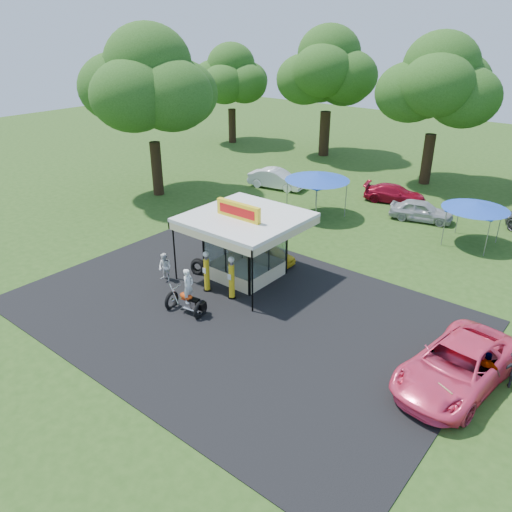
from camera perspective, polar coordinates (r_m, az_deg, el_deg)
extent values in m
plane|color=#284917|center=(21.88, -5.66, -8.51)|extent=(120.00, 120.00, 0.00)
cube|color=black|center=(23.09, -2.18, -6.36)|extent=(20.00, 14.00, 0.04)
cube|color=white|center=(26.21, -1.18, -2.24)|extent=(3.00, 3.00, 0.06)
cube|color=white|center=(24.87, -1.24, 4.44)|extent=(5.40, 5.40, 0.18)
cube|color=yellow|center=(24.35, -2.02, 5.20)|extent=(2.60, 0.25, 0.80)
cube|color=red|center=(24.26, -2.22, 5.11)|extent=(2.21, 0.02, 0.45)
cylinder|color=black|center=(25.51, -9.31, 0.53)|extent=(0.08, 0.08, 3.20)
cylinder|color=black|center=(22.29, -0.42, -2.90)|extent=(0.08, 0.08, 3.20)
cylinder|color=black|center=(24.91, -5.56, -3.88)|extent=(0.40, 0.40, 0.09)
cylinder|color=yellow|center=(24.51, -5.64, -2.11)|extent=(0.27, 0.27, 1.63)
cylinder|color=silver|center=(24.11, -5.73, -0.20)|extent=(0.18, 0.18, 0.18)
sphere|color=white|center=(24.03, -5.75, 0.20)|extent=(0.29, 0.29, 0.29)
cube|color=white|center=(24.28, -5.94, -1.68)|extent=(0.20, 0.02, 0.27)
cylinder|color=black|center=(24.18, -2.75, -4.73)|extent=(0.41, 0.41, 0.09)
cylinder|color=yellow|center=(23.75, -2.80, -2.87)|extent=(0.28, 0.28, 1.69)
cylinder|color=silver|center=(23.32, -2.84, -0.83)|extent=(0.19, 0.19, 0.19)
sphere|color=white|center=(23.24, -2.85, -0.41)|extent=(0.30, 0.30, 0.30)
cube|color=white|center=(23.51, -3.08, -2.41)|extent=(0.21, 0.02, 0.28)
torus|color=black|center=(23.57, -9.62, -5.03)|extent=(0.32, 0.94, 0.92)
torus|color=black|center=(22.67, -6.37, -6.12)|extent=(0.32, 0.94, 0.92)
cube|color=silver|center=(22.99, -7.95, -5.23)|extent=(0.64, 0.40, 0.33)
ellipsoid|color=#D23F0E|center=(22.84, -7.99, -4.57)|extent=(0.70, 0.39, 0.33)
cube|color=black|center=(22.67, -7.21, -4.96)|extent=(0.64, 0.38, 0.11)
cube|color=black|center=(22.54, -6.33, -5.64)|extent=(0.44, 0.43, 0.31)
cylinder|color=silver|center=(23.28, -9.38, -4.30)|extent=(0.49, 0.14, 0.98)
cylinder|color=silver|center=(23.01, -9.12, -3.57)|extent=(0.16, 0.66, 0.05)
sphere|color=silver|center=(23.22, -9.45, -3.93)|extent=(0.18, 0.18, 0.18)
imported|color=white|center=(22.48, -7.75, -3.41)|extent=(0.48, 0.65, 1.64)
torus|color=black|center=(26.38, -6.70, -1.31)|extent=(0.88, 0.56, 0.84)
torus|color=black|center=(26.57, -6.67, -1.10)|extent=(0.91, 0.66, 0.84)
cube|color=#593819|center=(18.59, 20.95, -15.19)|extent=(0.67, 0.50, 1.10)
cube|color=#593819|center=(18.79, 21.24, -14.74)|extent=(0.67, 0.50, 1.10)
imported|color=yellow|center=(27.55, 1.76, 0.23)|extent=(2.82, 1.13, 0.96)
imported|color=#FF4570|center=(19.85, 22.00, -11.55)|extent=(3.48, 6.21, 1.64)
imported|color=white|center=(25.83, -10.35, -1.29)|extent=(0.80, 0.65, 1.52)
imported|color=gray|center=(19.91, 24.74, -11.99)|extent=(1.03, 0.60, 1.65)
imported|color=white|center=(40.30, 2.37, 8.80)|extent=(4.79, 2.37, 1.51)
imported|color=maroon|center=(38.37, 15.56, 6.88)|extent=(4.75, 2.85, 1.29)
imported|color=#AFB0B4|center=(35.18, 18.38, 4.95)|extent=(4.37, 2.61, 1.39)
cylinder|color=gray|center=(36.23, 6.22, 7.53)|extent=(0.06, 0.06, 2.41)
cylinder|color=gray|center=(34.87, 10.11, 6.58)|extent=(0.06, 0.06, 2.41)
cylinder|color=gray|center=(34.01, 3.60, 6.45)|extent=(0.06, 0.06, 2.41)
cylinder|color=gray|center=(32.56, 7.64, 5.40)|extent=(0.06, 0.06, 2.41)
cube|color=#1C45B6|center=(34.00, 7.00, 8.54)|extent=(3.01, 3.01, 0.12)
cone|color=#1C45B6|center=(33.92, 7.03, 9.05)|extent=(4.34, 4.34, 0.50)
cylinder|color=gray|center=(33.69, 22.08, 4.15)|extent=(0.05, 0.05, 2.12)
cylinder|color=gray|center=(33.15, 26.04, 3.08)|extent=(0.05, 0.05, 2.12)
cylinder|color=gray|center=(31.48, 20.66, 2.97)|extent=(0.05, 0.05, 2.12)
cylinder|color=gray|center=(30.90, 24.87, 1.81)|extent=(0.05, 0.05, 2.12)
cube|color=#1C45B6|center=(31.92, 23.76, 4.88)|extent=(2.65, 2.65, 0.11)
cone|color=#1C45B6|center=(31.83, 23.84, 5.34)|extent=(3.81, 3.81, 0.44)
cylinder|color=black|center=(56.53, -2.74, 14.64)|extent=(0.81, 0.81, 3.60)
ellipsoid|color=#204614|center=(55.88, -2.84, 19.32)|extent=(8.50, 8.50, 7.29)
cylinder|color=black|center=(51.07, 7.83, 13.69)|extent=(1.01, 1.01, 4.26)
ellipsoid|color=#204614|center=(50.29, 8.21, 19.76)|extent=(9.90, 9.90, 8.48)
cylinder|color=black|center=(43.50, 18.99, 10.43)|extent=(0.86, 0.86, 4.03)
ellipsoid|color=#204614|center=(42.60, 20.01, 17.23)|extent=(9.67, 9.67, 8.29)
cylinder|color=black|center=(39.13, -11.27, 9.77)|extent=(0.81, 0.81, 4.04)
ellipsoid|color=#204614|center=(38.09, -11.99, 17.72)|extent=(10.37, 10.37, 8.89)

